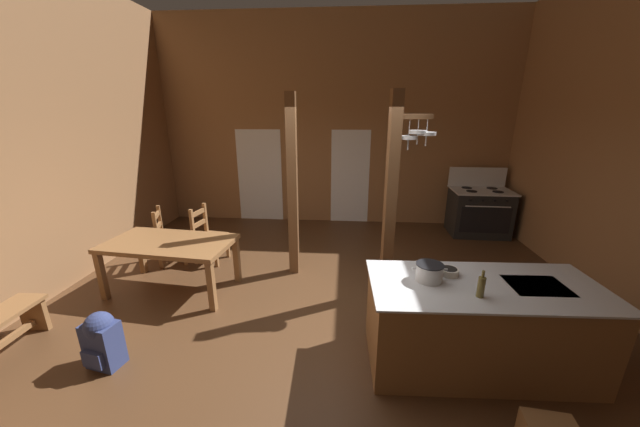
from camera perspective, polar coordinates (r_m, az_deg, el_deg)
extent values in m
cube|color=#4C301C|center=(4.36, 0.10, -17.84)|extent=(8.20, 8.29, 0.10)
cube|color=#93663F|center=(7.37, 2.44, 15.21)|extent=(8.20, 0.14, 4.36)
cube|color=white|center=(7.68, -10.29, 6.38)|extent=(1.00, 0.01, 2.05)
cube|color=white|center=(7.43, 5.18, 6.22)|extent=(0.84, 0.01, 2.05)
cube|color=brown|center=(3.78, 25.60, -17.00)|extent=(2.13, 0.97, 0.88)
cube|color=silver|center=(3.56, 26.56, -10.96)|extent=(2.19, 1.03, 0.02)
cube|color=black|center=(3.77, 33.26, -10.30)|extent=(0.53, 0.42, 0.00)
cube|color=black|center=(4.32, 22.66, -18.17)|extent=(2.00, 0.10, 0.10)
cube|color=black|center=(7.50, 25.57, 0.11)|extent=(1.12, 0.79, 0.90)
cube|color=black|center=(7.16, 26.52, -1.04)|extent=(0.93, 0.03, 0.52)
cylinder|color=silver|center=(7.07, 26.89, 1.05)|extent=(0.83, 0.04, 0.02)
cube|color=silver|center=(7.39, 26.04, 3.55)|extent=(1.16, 0.83, 0.03)
cube|color=silver|center=(7.68, 25.37, 5.69)|extent=(1.14, 0.07, 0.40)
cylinder|color=black|center=(7.33, 28.26, 3.31)|extent=(0.20, 0.20, 0.01)
cylinder|color=black|center=(7.16, 24.60, 3.51)|extent=(0.20, 0.20, 0.01)
cylinder|color=black|center=(7.61, 27.44, 3.87)|extent=(0.20, 0.20, 0.01)
cylinder|color=black|center=(7.44, 23.89, 4.08)|extent=(0.20, 0.20, 0.01)
cylinder|color=black|center=(7.17, 29.45, 1.89)|extent=(0.04, 0.03, 0.04)
cylinder|color=black|center=(7.09, 27.83, 1.97)|extent=(0.04, 0.03, 0.04)
cylinder|color=black|center=(7.01, 26.16, 2.04)|extent=(0.04, 0.03, 0.04)
cylinder|color=black|center=(6.93, 24.46, 2.12)|extent=(0.04, 0.03, 0.04)
cube|color=brown|center=(4.39, 11.99, 2.32)|extent=(0.16, 0.16, 2.71)
cube|color=brown|center=(4.30, 15.43, 15.75)|extent=(0.53, 0.15, 0.06)
cylinder|color=silver|center=(4.30, 15.10, 14.25)|extent=(0.01, 0.01, 0.23)
cylinder|color=silver|center=(4.31, 14.96, 12.48)|extent=(0.24, 0.24, 0.04)
cylinder|color=silver|center=(4.31, 14.88, 11.43)|extent=(0.02, 0.02, 0.14)
cylinder|color=silver|center=(4.33, 16.57, 14.60)|extent=(0.01, 0.01, 0.16)
cylinder|color=silver|center=(4.34, 16.45, 13.28)|extent=(0.24, 0.24, 0.04)
cylinder|color=silver|center=(4.34, 16.36, 12.23)|extent=(0.02, 0.02, 0.14)
cylinder|color=silver|center=(4.37, 17.96, 14.37)|extent=(0.01, 0.01, 0.18)
cylinder|color=silver|center=(4.38, 17.82, 12.93)|extent=(0.26, 0.26, 0.04)
cylinder|color=silver|center=(4.38, 17.72, 11.89)|extent=(0.02, 0.02, 0.14)
cube|color=brown|center=(4.93, -4.73, 4.30)|extent=(0.14, 0.14, 2.71)
cube|color=brown|center=(5.03, -24.49, -4.69)|extent=(1.78, 1.06, 0.06)
cube|color=brown|center=(5.91, -28.33, -5.89)|extent=(0.09, 0.09, 0.68)
cube|color=brown|center=(5.11, -14.09, -7.76)|extent=(0.09, 0.09, 0.68)
cube|color=brown|center=(5.38, -33.38, -8.96)|extent=(0.09, 0.09, 0.68)
cube|color=brown|center=(4.49, -18.15, -11.84)|extent=(0.09, 0.09, 0.68)
cube|color=olive|center=(5.86, -18.25, -3.82)|extent=(0.50, 0.50, 0.04)
cube|color=olive|center=(6.00, -15.55, -5.38)|extent=(0.06, 0.06, 0.41)
cube|color=olive|center=(5.70, -17.39, -6.79)|extent=(0.06, 0.06, 0.41)
cube|color=olive|center=(6.09, -18.90, -2.62)|extent=(0.06, 0.06, 0.95)
cube|color=olive|center=(5.80, -20.87, -3.85)|extent=(0.06, 0.06, 0.95)
cube|color=olive|center=(5.83, -20.22, 0.14)|extent=(0.10, 0.38, 0.07)
cube|color=olive|center=(5.89, -20.03, -1.63)|extent=(0.10, 0.38, 0.07)
cube|color=olive|center=(6.04, -23.99, -3.85)|extent=(0.56, 0.56, 0.04)
cube|color=olive|center=(6.27, -21.78, -5.04)|extent=(0.06, 0.06, 0.41)
cube|color=olive|center=(5.92, -22.16, -6.41)|extent=(0.06, 0.06, 0.41)
cube|color=olive|center=(6.24, -25.52, -2.96)|extent=(0.06, 0.06, 0.95)
cube|color=olive|center=(5.89, -26.13, -4.22)|extent=(0.06, 0.06, 0.95)
cube|color=olive|center=(5.95, -26.27, -0.28)|extent=(0.16, 0.37, 0.07)
cube|color=olive|center=(6.01, -26.03, -2.01)|extent=(0.16, 0.37, 0.07)
cube|color=brown|center=(5.22, -40.80, -12.95)|extent=(0.31, 0.07, 0.40)
cube|color=navy|center=(4.15, -33.17, -18.30)|extent=(0.36, 0.28, 0.48)
cube|color=navy|center=(4.13, -34.39, -19.98)|extent=(0.23, 0.10, 0.17)
cylinder|color=black|center=(4.15, -30.92, -17.89)|extent=(0.05, 0.05, 0.38)
cylinder|color=black|center=(4.28, -32.79, -17.12)|extent=(0.05, 0.05, 0.38)
sphere|color=navy|center=(4.04, -33.70, -15.72)|extent=(0.32, 0.32, 0.27)
cylinder|color=silver|center=(3.39, 18.24, -9.60)|extent=(0.25, 0.25, 0.16)
cylinder|color=black|center=(3.36, 18.38, -8.31)|extent=(0.26, 0.26, 0.01)
cylinder|color=silver|center=(3.34, 15.95, -9.02)|extent=(0.05, 0.02, 0.02)
cylinder|color=silver|center=(3.41, 20.62, -8.95)|extent=(0.05, 0.02, 0.02)
cylinder|color=silver|center=(3.58, 21.25, -9.28)|extent=(0.18, 0.18, 0.06)
cylinder|color=black|center=(3.57, 21.31, -8.80)|extent=(0.15, 0.15, 0.00)
cylinder|color=brown|center=(3.28, 25.91, -11.31)|extent=(0.06, 0.06, 0.19)
cylinder|color=brown|center=(3.22, 26.21, -9.33)|extent=(0.03, 0.03, 0.07)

